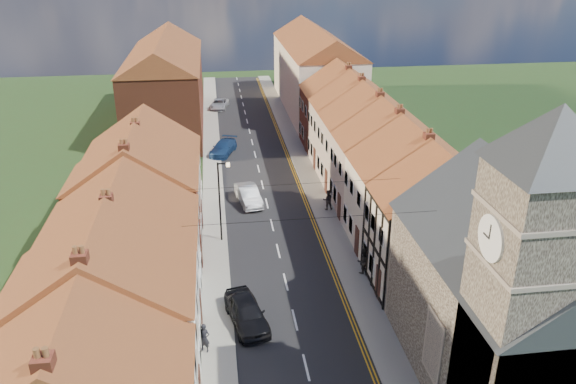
% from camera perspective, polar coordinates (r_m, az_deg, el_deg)
% --- Properties ---
extents(road, '(7.00, 90.00, 0.02)m').
position_cam_1_polar(road, '(50.40, -2.62, 0.74)').
color(road, black).
rests_on(road, ground).
extents(pavement_left, '(1.80, 90.00, 0.12)m').
position_cam_1_polar(pavement_left, '(50.23, -7.63, 0.52)').
color(pavement_left, '#9E9B8F').
rests_on(pavement_left, ground).
extents(pavement_right, '(1.80, 90.00, 0.12)m').
position_cam_1_polar(pavement_right, '(50.92, 2.31, 1.05)').
color(pavement_right, '#9E9B8F').
rests_on(pavement_right, ground).
extents(church, '(11.25, 14.25, 15.20)m').
position_cam_1_polar(church, '(27.41, 22.95, -8.71)').
color(church, black).
rests_on(church, ground).
extents(cottage_r_tudor, '(8.30, 5.20, 9.00)m').
position_cam_1_polar(cottage_r_tudor, '(35.27, 15.15, -2.75)').
color(cottage_r_tudor, silver).
rests_on(cottage_r_tudor, ground).
extents(cottage_r_white_near, '(8.30, 6.00, 9.00)m').
position_cam_1_polar(cottage_r_white_near, '(39.82, 12.35, 0.68)').
color(cottage_r_white_near, silver).
rests_on(cottage_r_white_near, ground).
extents(cottage_r_cream_mid, '(8.30, 5.20, 9.00)m').
position_cam_1_polar(cottage_r_cream_mid, '(44.56, 10.08, 3.40)').
color(cottage_r_cream_mid, tan).
rests_on(cottage_r_cream_mid, ground).
extents(cottage_r_pink, '(8.30, 6.00, 9.00)m').
position_cam_1_polar(cottage_r_pink, '(49.43, 8.25, 5.57)').
color(cottage_r_pink, tan).
rests_on(cottage_r_pink, ground).
extents(cottage_r_white_far, '(8.30, 5.20, 9.00)m').
position_cam_1_polar(cottage_r_white_far, '(54.40, 6.74, 7.35)').
color(cottage_r_white_far, tan).
rests_on(cottage_r_white_far, ground).
extents(cottage_r_cream_far, '(8.30, 6.00, 9.00)m').
position_cam_1_polar(cottage_r_cream_far, '(59.45, 5.47, 8.82)').
color(cottage_r_cream_far, brown).
rests_on(cottage_r_cream_far, ground).
extents(cottage_l_cream, '(8.30, 6.30, 9.10)m').
position_cam_1_polar(cottage_l_cream, '(27.09, -18.07, -11.75)').
color(cottage_l_cream, silver).
rests_on(cottage_l_cream, ground).
extents(cottage_l_white, '(8.30, 6.90, 8.80)m').
position_cam_1_polar(cottage_l_white, '(32.52, -16.30, -5.46)').
color(cottage_l_white, white).
rests_on(cottage_l_white, ground).
extents(cottage_l_brick_mid, '(8.30, 5.70, 9.10)m').
position_cam_1_polar(cottage_l_brick_mid, '(37.86, -15.17, -0.77)').
color(cottage_l_brick_mid, brown).
rests_on(cottage_l_brick_mid, ground).
extents(cottage_l_pink, '(8.30, 6.30, 8.80)m').
position_cam_1_polar(cottage_l_pink, '(43.24, -14.33, 2.21)').
color(cottage_l_pink, tan).
rests_on(cottage_l_pink, ground).
extents(block_right_far, '(8.30, 24.20, 10.50)m').
position_cam_1_polar(block_right_far, '(73.86, 2.82, 12.50)').
color(block_right_far, silver).
rests_on(block_right_far, ground).
extents(block_left_far, '(8.30, 24.20, 10.50)m').
position_cam_1_polar(block_left_far, '(67.98, -12.30, 11.01)').
color(block_left_far, brown).
rests_on(block_left_far, ground).
extents(lamppost, '(0.88, 0.15, 6.00)m').
position_cam_1_polar(lamppost, '(39.67, -6.86, -0.48)').
color(lamppost, black).
rests_on(lamppost, pavement_left).
extents(car_near, '(2.74, 4.81, 1.54)m').
position_cam_1_polar(car_near, '(32.43, -4.23, -12.07)').
color(car_near, black).
rests_on(car_near, ground).
extents(car_mid, '(2.26, 4.58, 1.44)m').
position_cam_1_polar(car_mid, '(46.66, -4.05, -0.31)').
color(car_mid, silver).
rests_on(car_mid, ground).
extents(car_far, '(3.35, 4.99, 1.34)m').
position_cam_1_polar(car_far, '(58.12, -6.59, 4.50)').
color(car_far, navy).
rests_on(car_far, ground).
extents(car_distant, '(2.86, 4.69, 1.21)m').
position_cam_1_polar(car_distant, '(75.04, -6.99, 8.86)').
color(car_distant, silver).
rests_on(car_distant, ground).
extents(pedestrian_left, '(0.70, 0.57, 1.66)m').
position_cam_1_polar(pedestrian_left, '(30.55, -8.50, -14.47)').
color(pedestrian_left, black).
rests_on(pedestrian_left, pavement_left).
extents(pedestrian_right, '(1.04, 0.92, 1.79)m').
position_cam_1_polar(pedestrian_right, '(36.91, 7.63, -6.92)').
color(pedestrian_right, black).
rests_on(pedestrian_right, pavement_right).
extents(pedestrian_right_b, '(0.82, 0.64, 1.68)m').
position_cam_1_polar(pedestrian_right_b, '(45.22, 4.05, -0.79)').
color(pedestrian_right_b, '#2A2422').
rests_on(pedestrian_right_b, pavement_right).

